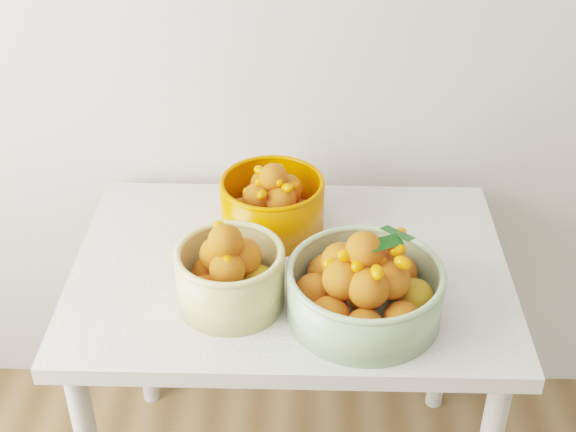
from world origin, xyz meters
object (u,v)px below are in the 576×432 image
object	(u,v)px
bowl_cream	(230,274)
bowl_green	(364,287)
bowl_orange	(272,203)
table	(290,297)

from	to	relation	value
bowl_cream	bowl_green	bearing A→B (deg)	-6.77
bowl_orange	bowl_green	bearing A→B (deg)	-57.30
bowl_green	bowl_cream	bearing A→B (deg)	173.23
bowl_green	bowl_orange	world-z (taller)	bowl_green
table	bowl_orange	world-z (taller)	bowl_orange
bowl_green	table	bearing A→B (deg)	133.30
bowl_orange	bowl_cream	bearing A→B (deg)	-105.22
table	bowl_cream	bearing A→B (deg)	-133.02
table	bowl_cream	size ratio (longest dim) A/B	3.53
table	bowl_orange	xyz separation A→B (m)	(-0.05, 0.15, 0.17)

